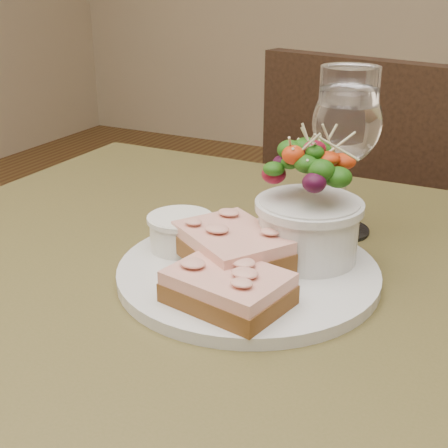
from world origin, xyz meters
The scene contains 9 objects.
cafe_table centered at (0.00, 0.00, 0.65)m, with size 0.80×0.80×0.75m.
chair_far centered at (0.06, 0.71, 0.29)m, with size 0.51×0.51×0.90m.
dinner_plate centered at (0.03, 0.04, 0.76)m, with size 0.26×0.26×0.01m, color silver.
sandwich_front centered at (0.04, -0.03, 0.78)m, with size 0.11×0.09×0.03m.
sandwich_back centered at (0.01, 0.03, 0.79)m, with size 0.13×0.13×0.03m.
ramekin centered at (-0.05, 0.05, 0.78)m, with size 0.06×0.06×0.04m.
salad_bowl centered at (0.07, 0.08, 0.82)m, with size 0.10×0.10×0.13m.
garnish centered at (-0.05, 0.10, 0.77)m, with size 0.05×0.04×0.02m.
wine_glass centered at (0.07, 0.19, 0.87)m, with size 0.08×0.08×0.18m.
Camera 1 is at (0.26, -0.46, 1.04)m, focal length 50.00 mm.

